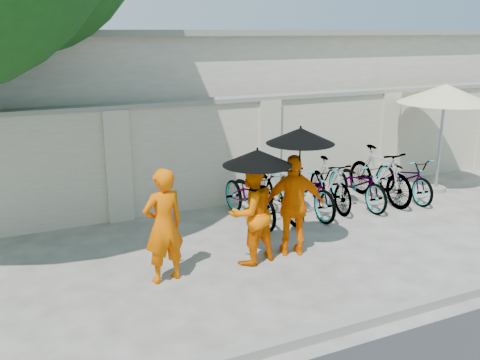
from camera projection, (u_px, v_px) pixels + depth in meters
name	position (u px, v px, depth m)	size (l,w,h in m)	color
ground	(245.00, 278.00, 7.40)	(80.00, 80.00, 0.00)	#A6A195
kerb	(312.00, 336.00, 5.90)	(40.00, 0.16, 0.12)	gray
compound_wall	(220.00, 154.00, 10.32)	(20.00, 0.30, 2.00)	beige
building_behind	(197.00, 98.00, 13.88)	(14.00, 6.00, 3.20)	beige
monk_left	(164.00, 226.00, 7.13)	(0.58, 0.38, 1.59)	#E85C00
monk_center	(251.00, 213.00, 7.72)	(0.75, 0.58, 1.54)	#F06300
parasol_center	(257.00, 157.00, 7.45)	(0.99, 0.99, 0.84)	black
monk_right	(294.00, 205.00, 8.01)	(0.91, 0.38, 1.56)	#FF6B00
parasol_right	(300.00, 136.00, 7.66)	(1.00, 1.00, 1.09)	black
patio_umbrella	(445.00, 95.00, 10.87)	(2.49, 2.49, 2.26)	gray
bike_0	(250.00, 196.00, 9.49)	(0.63, 1.80, 0.95)	#9A9DAF
bike_1	(279.00, 189.00, 9.67)	(0.50, 1.77, 1.07)	#9A9DAF
bike_2	(307.00, 189.00, 9.89)	(0.64, 1.83, 0.96)	#9A9DAF
bike_3	(330.00, 184.00, 10.19)	(0.46, 1.61, 0.97)	#9A9DAF
bike_4	(357.00, 183.00, 10.34)	(0.61, 1.74, 0.91)	#9A9DAF
bike_5	(380.00, 175.00, 10.59)	(0.51, 1.82, 1.10)	#9A9DAF
bike_6	(404.00, 178.00, 10.78)	(0.59, 1.69, 0.89)	#9A9DAF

